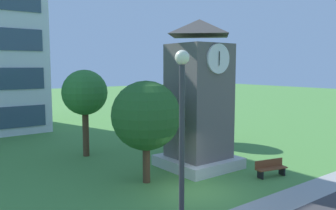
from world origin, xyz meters
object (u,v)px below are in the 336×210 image
clock_tower (199,104)px  park_bench (271,168)px  street_lamp (182,146)px  tree_streetside (85,93)px  tree_by_building (146,116)px  tree_near_tower (197,96)px

clock_tower → park_bench: clock_tower is taller
street_lamp → tree_streetside: (3.66, 14.21, 0.29)m
tree_by_building → tree_near_tower: bearing=34.1°
street_lamp → tree_near_tower: (12.59, 13.40, -0.32)m
street_lamp → tree_by_building: street_lamp is taller
park_bench → tree_by_building: tree_by_building is taller
tree_by_building → park_bench: bearing=-29.0°
park_bench → tree_near_tower: 10.00m
tree_streetside → clock_tower: bearing=-56.2°
park_bench → tree_by_building: size_ratio=0.36×
park_bench → tree_streetside: tree_streetside is taller
street_lamp → tree_by_building: size_ratio=1.21×
clock_tower → park_bench: size_ratio=4.51×
tree_streetside → street_lamp: bearing=-104.4°
street_lamp → clock_tower: bearing=45.6°
street_lamp → tree_near_tower: street_lamp is taller
tree_by_building → tree_near_tower: (8.69, 5.89, 0.12)m
clock_tower → tree_streetside: clock_tower is taller
park_bench → tree_near_tower: (2.94, 9.07, 3.03)m
clock_tower → tree_by_building: 3.96m
tree_by_building → tree_near_tower: 10.49m
tree_by_building → clock_tower: bearing=6.9°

